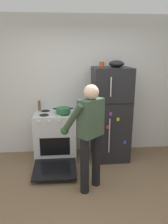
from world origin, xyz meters
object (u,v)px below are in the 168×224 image
at_px(red_pot, 63,110).
at_px(coffee_mug, 102,64).
at_px(refrigerator, 110,114).
at_px(stove_range, 56,137).
at_px(person_cook, 89,129).
at_px(mixing_bowl, 116,64).
at_px(pepper_mill, 39,105).

relative_size(red_pot, coffee_mug, 3.23).
height_order(refrigerator, stove_range, refrigerator).
relative_size(stove_range, coffee_mug, 11.00).
distance_m(stove_range, person_cook, 1.22).
xyz_separation_m(stove_range, mixing_bowl, (1.13, 0.02, 1.36)).
relative_size(refrigerator, stove_range, 1.42).
height_order(person_cook, coffee_mug, coffee_mug).
distance_m(red_pot, coffee_mug, 1.09).
bearing_deg(stove_range, person_cook, -61.27).
xyz_separation_m(red_pot, mixing_bowl, (0.97, 0.05, 0.83)).
bearing_deg(mixing_bowl, person_cook, -120.85).
distance_m(coffee_mug, mixing_bowl, 0.26).
height_order(red_pot, pepper_mill, pepper_mill).
bearing_deg(stove_range, mixing_bowl, 0.91).
relative_size(coffee_mug, mixing_bowl, 0.41).
xyz_separation_m(coffee_mug, mixing_bowl, (0.26, -0.05, 0.01)).
bearing_deg(refrigerator, mixing_bowl, 0.22).
bearing_deg(refrigerator, red_pot, -176.82).
xyz_separation_m(refrigerator, coffee_mug, (-0.18, 0.05, 0.93)).
distance_m(red_pot, pepper_mill, 0.53).
bearing_deg(mixing_bowl, stove_range, -179.09).
height_order(coffee_mug, pepper_mill, coffee_mug).
distance_m(person_cook, coffee_mug, 1.39).
relative_size(person_cook, pepper_mill, 8.52).
bearing_deg(person_cook, mixing_bowl, 59.15).
height_order(refrigerator, coffee_mug, coffee_mug).
bearing_deg(pepper_mill, person_cook, -55.05).
xyz_separation_m(pepper_mill, mixing_bowl, (1.43, -0.20, 0.79)).
xyz_separation_m(red_pot, pepper_mill, (-0.46, 0.25, 0.04)).
height_order(refrigerator, pepper_mill, refrigerator).
bearing_deg(refrigerator, person_cook, -117.35).
xyz_separation_m(person_cook, mixing_bowl, (0.60, 1.00, 0.87)).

